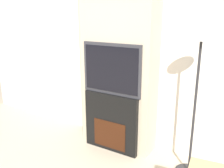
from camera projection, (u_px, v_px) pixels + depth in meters
wall_back at (127, 53)px, 3.60m from camera, size 6.00×0.06×2.70m
chimney_breast at (119, 55)px, 3.42m from camera, size 1.05×0.38×2.70m
fireplace at (112, 122)px, 3.52m from camera, size 0.81×0.15×0.84m
television at (112, 69)px, 3.31m from camera, size 0.87×0.07×0.69m
floor_lamp at (197, 80)px, 2.76m from camera, size 0.32×0.32×1.73m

